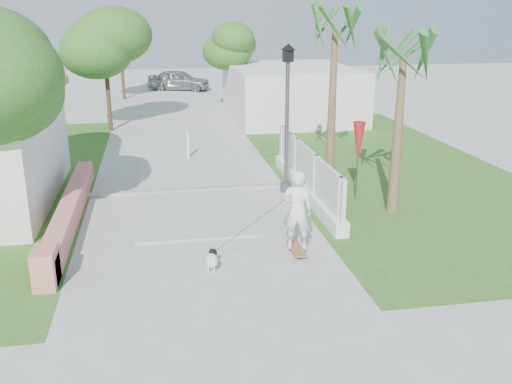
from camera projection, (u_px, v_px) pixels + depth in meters
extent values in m
plane|color=#B7B7B2|center=(210.00, 277.00, 11.97)|extent=(90.00, 90.00, 0.00)
cube|color=#B7B7B2|center=(173.00, 113.00, 30.71)|extent=(3.20, 36.00, 0.06)
cube|color=#999993|center=(191.00, 190.00, 17.58)|extent=(6.50, 0.25, 0.10)
cube|color=#345D1D|center=(380.00, 165.00, 20.64)|extent=(8.00, 20.00, 0.01)
cube|color=#D46D6C|center=(70.00, 210.00, 15.07)|extent=(0.45, 8.00, 0.60)
cube|color=#D46D6C|center=(46.00, 268.00, 11.48)|extent=(0.45, 0.80, 0.80)
cube|color=white|center=(306.00, 189.00, 17.17)|extent=(0.35, 7.00, 0.40)
cube|color=white|center=(306.00, 165.00, 16.94)|extent=(0.10, 7.00, 1.10)
cube|color=white|center=(340.00, 206.00, 14.00)|extent=(0.14, 0.14, 1.50)
cube|color=white|center=(315.00, 181.00, 16.06)|extent=(0.14, 0.14, 1.50)
cube|color=white|center=(296.00, 162.00, 18.12)|extent=(0.14, 0.14, 1.50)
cube|color=white|center=(283.00, 147.00, 20.00)|extent=(0.14, 0.14, 1.50)
cube|color=silver|center=(290.00, 92.00, 29.45)|extent=(6.00, 8.00, 2.60)
cylinder|color=#59595E|center=(286.00, 187.00, 17.57)|extent=(0.36, 0.36, 0.30)
cylinder|color=#59595E|center=(287.00, 128.00, 17.00)|extent=(0.12, 0.12, 4.00)
cube|color=black|center=(288.00, 56.00, 16.36)|extent=(0.28, 0.28, 0.35)
cone|color=black|center=(288.00, 47.00, 16.28)|extent=(0.44, 0.44, 0.18)
cylinder|color=white|center=(188.00, 146.00, 21.22)|extent=(0.12, 0.12, 1.00)
sphere|color=white|center=(188.00, 133.00, 21.06)|extent=(0.14, 0.14, 0.14)
cylinder|color=#59595E|center=(357.00, 166.00, 16.69)|extent=(0.04, 0.04, 2.00)
cone|color=red|center=(358.00, 142.00, 16.47)|extent=(0.36, 0.36, 1.20)
cylinder|color=#4C3826|center=(5.00, 162.00, 13.44)|extent=(0.20, 0.20, 3.85)
ellipsoid|color=#295B1A|center=(1.00, 77.00, 12.67)|extent=(3.06, 3.06, 2.30)
cylinder|color=#4C3826|center=(14.00, 126.00, 18.48)|extent=(0.20, 0.20, 3.50)
ellipsoid|color=#295B1A|center=(7.00, 80.00, 18.02)|extent=(3.20, 3.20, 2.40)
ellipsoid|color=#295B1A|center=(11.00, 69.00, 17.76)|extent=(2.72, 2.72, 2.05)
cylinder|color=#4C3826|center=(108.00, 89.00, 25.88)|extent=(0.20, 0.20, 3.85)
ellipsoid|color=#295B1A|center=(105.00, 52.00, 25.37)|extent=(3.40, 3.40, 2.55)
ellipsoid|color=#295B1A|center=(109.00, 44.00, 25.11)|extent=(2.89, 2.89, 2.18)
ellipsoid|color=#295B1A|center=(99.00, 35.00, 25.31)|extent=(2.55, 2.55, 1.90)
cylinder|color=#4C3826|center=(231.00, 80.00, 30.72)|extent=(0.20, 0.20, 3.50)
ellipsoid|color=#295B1A|center=(231.00, 51.00, 30.26)|extent=(3.00, 3.00, 2.25)
ellipsoid|color=#295B1A|center=(235.00, 45.00, 30.00)|extent=(2.55, 2.55, 1.92)
ellipsoid|color=#295B1A|center=(226.00, 38.00, 30.20)|extent=(2.25, 2.25, 1.68)
cylinder|color=#4C3826|center=(122.00, 68.00, 35.28)|extent=(0.20, 0.20, 3.85)
ellipsoid|color=#295B1A|center=(120.00, 40.00, 34.78)|extent=(3.20, 3.20, 2.40)
ellipsoid|color=#295B1A|center=(123.00, 35.00, 34.52)|extent=(2.72, 2.72, 2.05)
ellipsoid|color=#295B1A|center=(116.00, 28.00, 34.72)|extent=(2.40, 2.40, 1.79)
cone|color=brown|center=(332.00, 107.00, 18.10)|extent=(0.32, 0.32, 4.80)
cone|color=brown|center=(397.00, 137.00, 15.23)|extent=(0.32, 0.32, 4.20)
cube|color=olive|center=(296.00, 249.00, 13.13)|extent=(0.55, 1.00, 0.02)
imported|color=silver|center=(297.00, 210.00, 12.84)|extent=(0.78, 0.62, 1.86)
cylinder|color=gray|center=(296.00, 258.00, 12.81)|extent=(0.03, 0.07, 0.07)
cylinder|color=gray|center=(304.00, 257.00, 12.84)|extent=(0.03, 0.07, 0.07)
cylinder|color=gray|center=(289.00, 246.00, 13.46)|extent=(0.03, 0.07, 0.07)
cylinder|color=gray|center=(296.00, 245.00, 13.49)|extent=(0.03, 0.07, 0.07)
ellipsoid|color=silver|center=(212.00, 261.00, 12.22)|extent=(0.37, 0.51, 0.29)
sphere|color=black|center=(213.00, 253.00, 12.40)|extent=(0.19, 0.19, 0.19)
sphere|color=silver|center=(213.00, 252.00, 12.49)|extent=(0.09, 0.09, 0.09)
cone|color=black|center=(211.00, 249.00, 12.38)|extent=(0.05, 0.05, 0.07)
cone|color=black|center=(215.00, 249.00, 12.37)|extent=(0.05, 0.05, 0.07)
cylinder|color=silver|center=(209.00, 265.00, 12.38)|extent=(0.04, 0.04, 0.13)
cylinder|color=silver|center=(215.00, 265.00, 12.37)|extent=(0.04, 0.04, 0.13)
cylinder|color=silver|center=(208.00, 269.00, 12.17)|extent=(0.04, 0.04, 0.13)
cylinder|color=silver|center=(214.00, 270.00, 12.16)|extent=(0.04, 0.04, 0.13)
cylinder|color=silver|center=(210.00, 262.00, 11.99)|extent=(0.05, 0.11, 0.11)
imported|color=#96999D|center=(179.00, 80.00, 39.37)|extent=(4.54, 2.92, 1.44)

